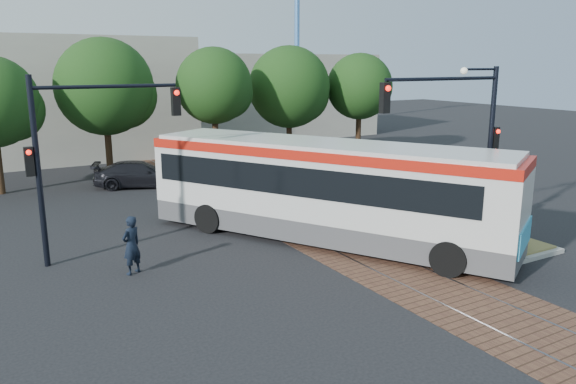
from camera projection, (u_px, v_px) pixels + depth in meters
name	position (u px, v px, depth m)	size (l,w,h in m)	color
ground	(361.00, 252.00, 19.25)	(120.00, 120.00, 0.00)	black
trackbed	(301.00, 223.00, 22.61)	(3.60, 40.00, 0.02)	brown
tree_row	(207.00, 89.00, 32.56)	(26.40, 5.60, 7.67)	#382314
warehouses	(123.00, 97.00, 42.30)	(40.00, 13.00, 8.00)	#ADA899
crane	(297.00, 14.00, 54.24)	(8.00, 0.50, 18.00)	#3F72B2
city_bus	(324.00, 186.00, 20.08)	(9.19, 13.08, 3.61)	#454548
traffic_island	(480.00, 229.00, 20.80)	(2.20, 5.20, 1.13)	gray
signal_pole_main	(468.00, 127.00, 19.54)	(5.49, 0.46, 6.00)	black
signal_pole_left	(75.00, 143.00, 17.62)	(4.99, 0.34, 6.00)	black
officer	(131.00, 245.00, 17.07)	(0.67, 0.44, 1.83)	black
parked_car	(140.00, 174.00, 29.17)	(1.89, 4.65, 1.35)	black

